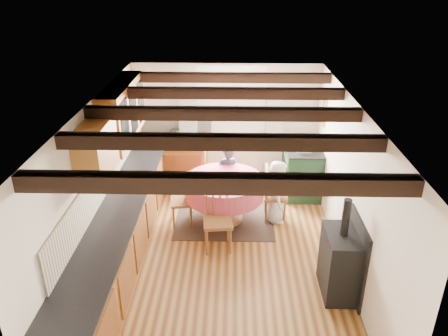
{
  "coord_description": "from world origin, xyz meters",
  "views": [
    {
      "loc": [
        0.15,
        -5.47,
        4.09
      ],
      "look_at": [
        0.0,
        0.8,
        1.15
      ],
      "focal_mm": 35.08,
      "sensor_mm": 36.0,
      "label": 1
    }
  ],
  "objects_px": {
    "dining_table": "(224,200)",
    "cup": "(199,177)",
    "chair_near": "(218,220)",
    "chair_right": "(276,194)",
    "cast_iron_stove": "(342,247)",
    "aga_range": "(302,169)",
    "child_right": "(277,192)",
    "chair_left": "(182,200)",
    "child_far": "(228,175)"
  },
  "relations": [
    {
      "from": "dining_table",
      "to": "chair_near",
      "type": "relative_size",
      "value": 1.3
    },
    {
      "from": "chair_right",
      "to": "child_far",
      "type": "xyz_separation_m",
      "value": [
        -0.84,
        0.55,
        0.07
      ]
    },
    {
      "from": "cast_iron_stove",
      "to": "cup",
      "type": "xyz_separation_m",
      "value": [
        -2.01,
        1.77,
        0.14
      ]
    },
    {
      "from": "chair_near",
      "to": "child_far",
      "type": "xyz_separation_m",
      "value": [
        0.13,
        1.47,
        0.05
      ]
    },
    {
      "from": "dining_table",
      "to": "child_right",
      "type": "relative_size",
      "value": 1.2
    },
    {
      "from": "chair_near",
      "to": "child_far",
      "type": "bearing_deg",
      "value": 78.49
    },
    {
      "from": "cup",
      "to": "chair_near",
      "type": "bearing_deg",
      "value": -66.59
    },
    {
      "from": "dining_table",
      "to": "cup",
      "type": "distance_m",
      "value": 0.63
    },
    {
      "from": "cast_iron_stove",
      "to": "dining_table",
      "type": "bearing_deg",
      "value": 131.35
    },
    {
      "from": "chair_left",
      "to": "cup",
      "type": "xyz_separation_m",
      "value": [
        0.29,
        0.07,
        0.4
      ]
    },
    {
      "from": "cast_iron_stove",
      "to": "child_right",
      "type": "height_order",
      "value": "cast_iron_stove"
    },
    {
      "from": "chair_left",
      "to": "cast_iron_stove",
      "type": "height_order",
      "value": "cast_iron_stove"
    },
    {
      "from": "dining_table",
      "to": "chair_left",
      "type": "bearing_deg",
      "value": -172.4
    },
    {
      "from": "dining_table",
      "to": "cup",
      "type": "height_order",
      "value": "cup"
    },
    {
      "from": "dining_table",
      "to": "aga_range",
      "type": "relative_size",
      "value": 1.28
    },
    {
      "from": "chair_near",
      "to": "chair_left",
      "type": "bearing_deg",
      "value": 124.55
    },
    {
      "from": "dining_table",
      "to": "cast_iron_stove",
      "type": "relative_size",
      "value": 0.94
    },
    {
      "from": "chair_right",
      "to": "cup",
      "type": "xyz_separation_m",
      "value": [
        -1.32,
        -0.12,
        0.37
      ]
    },
    {
      "from": "dining_table",
      "to": "cast_iron_stove",
      "type": "distance_m",
      "value": 2.41
    },
    {
      "from": "chair_near",
      "to": "chair_right",
      "type": "distance_m",
      "value": 1.34
    },
    {
      "from": "chair_right",
      "to": "aga_range",
      "type": "height_order",
      "value": "chair_right"
    },
    {
      "from": "chair_left",
      "to": "cup",
      "type": "distance_m",
      "value": 0.5
    },
    {
      "from": "chair_near",
      "to": "aga_range",
      "type": "xyz_separation_m",
      "value": [
        1.55,
        1.92,
        -0.03
      ]
    },
    {
      "from": "chair_near",
      "to": "chair_right",
      "type": "relative_size",
      "value": 1.06
    },
    {
      "from": "cup",
      "to": "chair_right",
      "type": "bearing_deg",
      "value": 5.05
    },
    {
      "from": "cast_iron_stove",
      "to": "chair_near",
      "type": "bearing_deg",
      "value": 149.92
    },
    {
      "from": "chair_left",
      "to": "child_right",
      "type": "height_order",
      "value": "child_right"
    },
    {
      "from": "cast_iron_stove",
      "to": "cup",
      "type": "bearing_deg",
      "value": 138.67
    },
    {
      "from": "dining_table",
      "to": "chair_right",
      "type": "relative_size",
      "value": 1.37
    },
    {
      "from": "chair_near",
      "to": "aga_range",
      "type": "height_order",
      "value": "chair_near"
    },
    {
      "from": "dining_table",
      "to": "chair_left",
      "type": "xyz_separation_m",
      "value": [
        -0.73,
        -0.1,
        0.05
      ]
    },
    {
      "from": "child_far",
      "to": "child_right",
      "type": "relative_size",
      "value": 1.01
    },
    {
      "from": "cast_iron_stove",
      "to": "child_far",
      "type": "distance_m",
      "value": 2.88
    },
    {
      "from": "cast_iron_stove",
      "to": "cup",
      "type": "relative_size",
      "value": 14.02
    },
    {
      "from": "chair_near",
      "to": "cup",
      "type": "distance_m",
      "value": 0.94
    },
    {
      "from": "child_right",
      "to": "cup",
      "type": "relative_size",
      "value": 10.92
    },
    {
      "from": "chair_near",
      "to": "cast_iron_stove",
      "type": "distance_m",
      "value": 1.93
    },
    {
      "from": "aga_range",
      "to": "cup",
      "type": "bearing_deg",
      "value": -149.64
    },
    {
      "from": "chair_right",
      "to": "child_far",
      "type": "height_order",
      "value": "child_far"
    },
    {
      "from": "chair_near",
      "to": "cup",
      "type": "xyz_separation_m",
      "value": [
        -0.35,
        0.81,
        0.34
      ]
    },
    {
      "from": "child_far",
      "to": "cup",
      "type": "bearing_deg",
      "value": 40.78
    },
    {
      "from": "dining_table",
      "to": "chair_left",
      "type": "distance_m",
      "value": 0.73
    },
    {
      "from": "dining_table",
      "to": "chair_right",
      "type": "xyz_separation_m",
      "value": [
        0.88,
        0.09,
        0.08
      ]
    },
    {
      "from": "chair_right",
      "to": "dining_table",
      "type": "bearing_deg",
      "value": 98.52
    },
    {
      "from": "chair_right",
      "to": "cup",
      "type": "relative_size",
      "value": 9.55
    },
    {
      "from": "cast_iron_stove",
      "to": "chair_right",
      "type": "bearing_deg",
      "value": 110.28
    },
    {
      "from": "dining_table",
      "to": "cast_iron_stove",
      "type": "xyz_separation_m",
      "value": [
        1.58,
        -1.79,
        0.31
      ]
    },
    {
      "from": "cup",
      "to": "child_right",
      "type": "bearing_deg",
      "value": 2.13
    },
    {
      "from": "chair_left",
      "to": "child_far",
      "type": "bearing_deg",
      "value": 124.83
    },
    {
      "from": "aga_range",
      "to": "child_right",
      "type": "bearing_deg",
      "value": -118.4
    }
  ]
}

